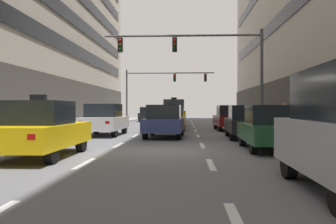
{
  "coord_description": "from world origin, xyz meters",
  "views": [
    {
      "loc": [
        1.01,
        -12.75,
        1.47
      ],
      "look_at": [
        -0.26,
        14.01,
        1.21
      ],
      "focal_mm": 39.61,
      "sensor_mm": 36.0,
      "label": 1
    }
  ],
  "objects_px": {
    "car_driving_2": "(165,121)",
    "taxi_driving_6": "(174,113)",
    "car_driving_1": "(177,115)",
    "traffic_signal_1": "(159,83)",
    "pedestrian_1": "(284,116)",
    "taxi_driving_0": "(41,129)",
    "traffic_signal_0": "(204,57)",
    "car_parked_1": "(270,128)",
    "car_parked_3": "(230,118)",
    "car_driving_4": "(148,114)",
    "car_parked_2": "(246,122)",
    "taxi_driving_5": "(172,118)",
    "car_driving_3": "(104,120)"
  },
  "relations": [
    {
      "from": "car_driving_2",
      "to": "taxi_driving_6",
      "type": "height_order",
      "value": "taxi_driving_6"
    },
    {
      "from": "car_driving_1",
      "to": "traffic_signal_1",
      "type": "distance_m",
      "value": 4.22
    },
    {
      "from": "pedestrian_1",
      "to": "traffic_signal_1",
      "type": "bearing_deg",
      "value": 110.42
    },
    {
      "from": "car_driving_2",
      "to": "taxi_driving_6",
      "type": "distance_m",
      "value": 12.23
    },
    {
      "from": "taxi_driving_0",
      "to": "traffic_signal_0",
      "type": "xyz_separation_m",
      "value": [
        5.45,
        10.78,
        3.66
      ]
    },
    {
      "from": "car_driving_1",
      "to": "taxi_driving_6",
      "type": "relative_size",
      "value": 0.91
    },
    {
      "from": "car_driving_1",
      "to": "traffic_signal_0",
      "type": "distance_m",
      "value": 20.56
    },
    {
      "from": "car_parked_1",
      "to": "car_parked_3",
      "type": "xyz_separation_m",
      "value": [
        0.0,
        11.74,
        0.05
      ]
    },
    {
      "from": "taxi_driving_0",
      "to": "car_driving_4",
      "type": "relative_size",
      "value": 1.05
    },
    {
      "from": "car_driving_2",
      "to": "car_parked_2",
      "type": "distance_m",
      "value": 4.05
    },
    {
      "from": "taxi_driving_5",
      "to": "car_parked_1",
      "type": "bearing_deg",
      "value": -71.48
    },
    {
      "from": "car_driving_1",
      "to": "car_driving_3",
      "type": "distance_m",
      "value": 22.15
    },
    {
      "from": "car_parked_1",
      "to": "car_parked_3",
      "type": "bearing_deg",
      "value": 89.99
    },
    {
      "from": "car_parked_2",
      "to": "car_parked_1",
      "type": "bearing_deg",
      "value": -89.99
    },
    {
      "from": "taxi_driving_5",
      "to": "pedestrian_1",
      "type": "distance_m",
      "value": 8.31
    },
    {
      "from": "taxi_driving_6",
      "to": "car_parked_2",
      "type": "xyz_separation_m",
      "value": [
        3.93,
        -12.66,
        -0.3
      ]
    },
    {
      "from": "car_driving_2",
      "to": "pedestrian_1",
      "type": "xyz_separation_m",
      "value": [
        6.09,
        0.36,
        0.27
      ]
    },
    {
      "from": "taxi_driving_0",
      "to": "traffic_signal_1",
      "type": "height_order",
      "value": "traffic_signal_1"
    },
    {
      "from": "taxi_driving_6",
      "to": "traffic_signal_1",
      "type": "bearing_deg",
      "value": 101.52
    },
    {
      "from": "car_parked_2",
      "to": "traffic_signal_0",
      "type": "distance_m",
      "value": 5.38
    },
    {
      "from": "car_driving_1",
      "to": "taxi_driving_6",
      "type": "bearing_deg",
      "value": -89.78
    },
    {
      "from": "car_parked_1",
      "to": "traffic_signal_0",
      "type": "bearing_deg",
      "value": 102.42
    },
    {
      "from": "taxi_driving_0",
      "to": "traffic_signal_1",
      "type": "distance_m",
      "value": 29.58
    },
    {
      "from": "taxi_driving_5",
      "to": "car_parked_1",
      "type": "distance_m",
      "value": 12.3
    },
    {
      "from": "pedestrian_1",
      "to": "taxi_driving_6",
      "type": "bearing_deg",
      "value": 116.79
    },
    {
      "from": "car_parked_1",
      "to": "traffic_signal_1",
      "type": "distance_m",
      "value": 27.93
    },
    {
      "from": "taxi_driving_6",
      "to": "traffic_signal_1",
      "type": "xyz_separation_m",
      "value": [
        -1.9,
        9.33,
        3.12
      ]
    },
    {
      "from": "car_driving_3",
      "to": "taxi_driving_6",
      "type": "relative_size",
      "value": 1.0
    },
    {
      "from": "taxi_driving_5",
      "to": "taxi_driving_6",
      "type": "height_order",
      "value": "taxi_driving_6"
    },
    {
      "from": "taxi_driving_5",
      "to": "car_parked_2",
      "type": "distance_m",
      "value": 7.64
    },
    {
      "from": "car_parked_2",
      "to": "pedestrian_1",
      "type": "height_order",
      "value": "pedestrian_1"
    },
    {
      "from": "taxi_driving_0",
      "to": "car_parked_2",
      "type": "height_order",
      "value": "taxi_driving_0"
    },
    {
      "from": "pedestrian_1",
      "to": "car_driving_3",
      "type": "bearing_deg",
      "value": 174.76
    },
    {
      "from": "car_parked_2",
      "to": "car_parked_3",
      "type": "height_order",
      "value": "car_parked_3"
    },
    {
      "from": "car_driving_3",
      "to": "traffic_signal_1",
      "type": "distance_m",
      "value": 20.67
    },
    {
      "from": "car_driving_4",
      "to": "taxi_driving_0",
      "type": "bearing_deg",
      "value": -90.19
    },
    {
      "from": "car_driving_1",
      "to": "car_parked_2",
      "type": "height_order",
      "value": "car_parked_2"
    },
    {
      "from": "car_driving_2",
      "to": "traffic_signal_1",
      "type": "xyz_separation_m",
      "value": [
        -1.8,
        21.56,
        3.41
      ]
    },
    {
      "from": "car_driving_3",
      "to": "car_parked_2",
      "type": "height_order",
      "value": "car_driving_3"
    },
    {
      "from": "car_driving_1",
      "to": "car_parked_1",
      "type": "xyz_separation_m",
      "value": [
        3.97,
        -28.64,
        0.01
      ]
    },
    {
      "from": "car_driving_2",
      "to": "car_driving_4",
      "type": "xyz_separation_m",
      "value": [
        -3.2,
        22.94,
        -0.01
      ]
    },
    {
      "from": "taxi_driving_0",
      "to": "pedestrian_1",
      "type": "bearing_deg",
      "value": 40.96
    },
    {
      "from": "car_driving_2",
      "to": "traffic_signal_0",
      "type": "xyz_separation_m",
      "value": [
        2.15,
        3.0,
        3.68
      ]
    },
    {
      "from": "car_driving_1",
      "to": "car_driving_2",
      "type": "bearing_deg",
      "value": -90.14
    },
    {
      "from": "pedestrian_1",
      "to": "car_parked_3",
      "type": "bearing_deg",
      "value": 109.4
    },
    {
      "from": "car_driving_1",
      "to": "taxi_driving_5",
      "type": "height_order",
      "value": "taxi_driving_5"
    },
    {
      "from": "car_driving_4",
      "to": "traffic_signal_0",
      "type": "height_order",
      "value": "traffic_signal_0"
    },
    {
      "from": "traffic_signal_1",
      "to": "taxi_driving_6",
      "type": "bearing_deg",
      "value": -78.48
    },
    {
      "from": "car_driving_4",
      "to": "taxi_driving_5",
      "type": "height_order",
      "value": "taxi_driving_5"
    },
    {
      "from": "car_driving_1",
      "to": "car_driving_4",
      "type": "xyz_separation_m",
      "value": [
        -3.25,
        -0.17,
        0.03
      ]
    }
  ]
}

